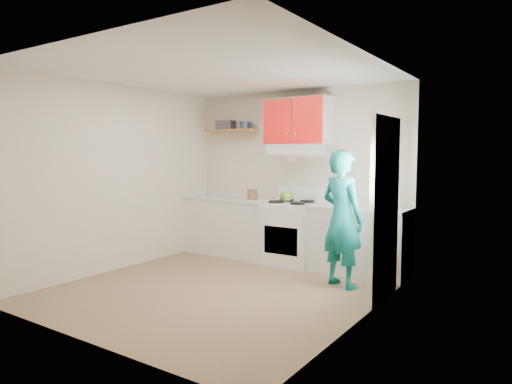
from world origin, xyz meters
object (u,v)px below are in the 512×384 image
Objects in this scene: stove at (292,233)px; crock at (252,195)px; tin at (246,125)px; kettle at (286,196)px; person at (342,218)px.

crock is (-0.73, 0.03, 0.53)m from stove.
tin is 1.13m from crock.
crock reaches higher than stove.
tin reaches higher than stove.
tin is at bearing 149.82° from kettle.
person is (1.20, -0.70, -0.16)m from kettle.
kettle is (-0.13, 0.05, 0.54)m from stove.
tin is 2.51m from person.
kettle is at bearing 159.26° from stove.
kettle is 0.60m from crock.
stove is at bearing -2.17° from crock.
stove is 0.90m from crock.
person is (2.02, -0.81, -1.25)m from tin.
stove is 0.56m from kettle.
person reaches higher than crock.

